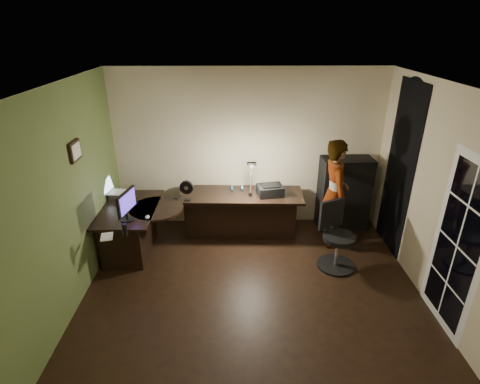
{
  "coord_description": "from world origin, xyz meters",
  "views": [
    {
      "loc": [
        -0.23,
        -4.03,
        3.31
      ],
      "look_at": [
        -0.15,
        1.05,
        1.0
      ],
      "focal_mm": 28.0,
      "sensor_mm": 36.0,
      "label": 1
    }
  ],
  "objects_px": {
    "cabinet": "(344,193)",
    "office_chair": "(339,237)",
    "monitor": "(126,210)",
    "desk_left": "(132,230)",
    "desk_right": "(240,214)",
    "person": "(334,194)"
  },
  "relations": [
    {
      "from": "cabinet",
      "to": "office_chair",
      "type": "relative_size",
      "value": 1.27
    },
    {
      "from": "monitor",
      "to": "office_chair",
      "type": "distance_m",
      "value": 3.05
    },
    {
      "from": "monitor",
      "to": "office_chair",
      "type": "bearing_deg",
      "value": 10.88
    },
    {
      "from": "desk_left",
      "to": "desk_right",
      "type": "relative_size",
      "value": 0.65
    },
    {
      "from": "desk_left",
      "to": "cabinet",
      "type": "relative_size",
      "value": 1.04
    },
    {
      "from": "monitor",
      "to": "person",
      "type": "distance_m",
      "value": 3.13
    },
    {
      "from": "cabinet",
      "to": "person",
      "type": "relative_size",
      "value": 0.72
    },
    {
      "from": "desk_left",
      "to": "cabinet",
      "type": "bearing_deg",
      "value": 12.75
    },
    {
      "from": "desk_right",
      "to": "cabinet",
      "type": "relative_size",
      "value": 1.6
    },
    {
      "from": "desk_left",
      "to": "monitor",
      "type": "xyz_separation_m",
      "value": [
        0.07,
        -0.39,
        0.54
      ]
    },
    {
      "from": "person",
      "to": "office_chair",
      "type": "bearing_deg",
      "value": 172.36
    },
    {
      "from": "office_chair",
      "to": "person",
      "type": "distance_m",
      "value": 0.78
    },
    {
      "from": "cabinet",
      "to": "monitor",
      "type": "distance_m",
      "value": 3.59
    },
    {
      "from": "monitor",
      "to": "person",
      "type": "xyz_separation_m",
      "value": [
        3.08,
        0.6,
        -0.05
      ]
    },
    {
      "from": "cabinet",
      "to": "person",
      "type": "height_order",
      "value": "person"
    },
    {
      "from": "desk_left",
      "to": "office_chair",
      "type": "relative_size",
      "value": 1.33
    },
    {
      "from": "cabinet",
      "to": "office_chair",
      "type": "height_order",
      "value": "cabinet"
    },
    {
      "from": "monitor",
      "to": "cabinet",
      "type": "bearing_deg",
      "value": 30.93
    },
    {
      "from": "cabinet",
      "to": "office_chair",
      "type": "xyz_separation_m",
      "value": [
        -0.38,
        -1.22,
        -0.14
      ]
    },
    {
      "from": "monitor",
      "to": "office_chair",
      "type": "relative_size",
      "value": 0.48
    },
    {
      "from": "desk_left",
      "to": "desk_right",
      "type": "distance_m",
      "value": 1.76
    },
    {
      "from": "cabinet",
      "to": "monitor",
      "type": "xyz_separation_m",
      "value": [
        -3.4,
        -1.14,
        0.29
      ]
    }
  ]
}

